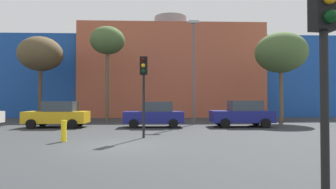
% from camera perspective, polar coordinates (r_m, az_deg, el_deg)
% --- Properties ---
extents(ground_plane, '(200.00, 200.00, 0.00)m').
position_cam_1_polar(ground_plane, '(11.64, -10.59, -10.31)').
color(ground_plane, '#2D3033').
extents(building_backdrop, '(36.38, 10.70, 12.20)m').
position_cam_1_polar(building_backdrop, '(34.39, 0.51, 3.93)').
color(building_backdrop, '#B2563D').
rests_on(building_backdrop, ground_plane).
extents(parked_car_1, '(4.09, 2.01, 1.77)m').
position_cam_1_polar(parked_car_1, '(20.18, -21.82, -3.85)').
color(parked_car_1, gold).
rests_on(parked_car_1, ground_plane).
extents(parked_car_2, '(4.04, 1.98, 1.75)m').
position_cam_1_polar(parked_car_2, '(19.00, -2.76, -4.14)').
color(parked_car_2, navy).
rests_on(parked_car_2, ground_plane).
extents(parked_car_3, '(4.20, 2.06, 1.82)m').
position_cam_1_polar(parked_car_3, '(19.88, 15.10, -3.87)').
color(parked_car_3, navy).
rests_on(parked_car_3, ground_plane).
extents(traffic_light_near_right, '(0.38, 0.37, 3.78)m').
position_cam_1_polar(traffic_light_near_right, '(4.76, 29.68, 10.31)').
color(traffic_light_near_right, black).
rests_on(traffic_light_near_right, ground_plane).
extents(traffic_light_island, '(0.39, 0.38, 4.00)m').
position_cam_1_polar(traffic_light_island, '(13.62, -5.06, 3.40)').
color(traffic_light_island, black).
rests_on(traffic_light_island, ground_plane).
extents(bare_tree_0, '(3.93, 3.93, 7.66)m').
position_cam_1_polar(bare_tree_0, '(28.02, -24.85, 7.55)').
color(bare_tree_0, brown).
rests_on(bare_tree_0, ground_plane).
extents(bare_tree_1, '(3.10, 3.10, 8.45)m').
position_cam_1_polar(bare_tree_1, '(25.73, -12.43, 10.62)').
color(bare_tree_1, brown).
rests_on(bare_tree_1, ground_plane).
extents(bare_tree_2, '(4.33, 4.33, 7.68)m').
position_cam_1_polar(bare_tree_2, '(25.80, 22.31, 7.98)').
color(bare_tree_2, brown).
rests_on(bare_tree_2, ground_plane).
extents(bollard_yellow_0, '(0.24, 0.24, 0.96)m').
position_cam_1_polar(bollard_yellow_0, '(13.25, -20.75, -7.05)').
color(bollard_yellow_0, yellow).
rests_on(bollard_yellow_0, ground_plane).
extents(street_lamp, '(0.80, 0.24, 8.02)m').
position_cam_1_polar(street_lamp, '(21.43, 5.38, 6.03)').
color(street_lamp, '#59595E').
rests_on(street_lamp, ground_plane).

